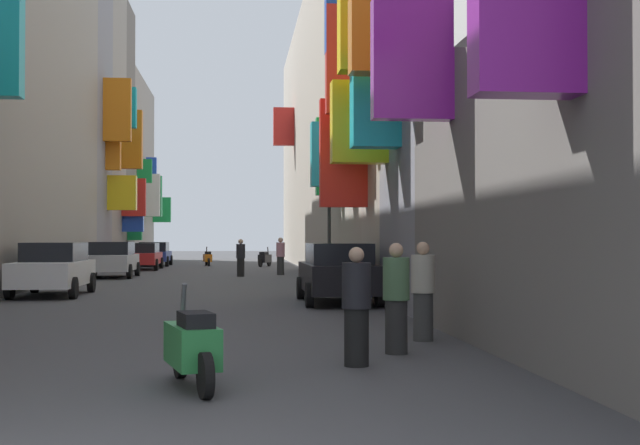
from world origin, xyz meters
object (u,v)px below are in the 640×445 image
parked_car_white (54,268)px  pedestrian_near_right (281,256)px  scooter_orange (208,258)px  pedestrian_near_left (241,258)px  parked_car_black (338,272)px  parked_car_blue (154,253)px  parked_car_red (141,255)px  scooter_green (192,346)px  parked_car_silver (111,259)px  scooter_black (265,259)px  pedestrian_mid_street (356,307)px  pedestrian_crossing (396,299)px  traffic_light_near_corner (329,196)px  pedestrian_far_away (423,292)px

parked_car_white → pedestrian_near_right: pedestrian_near_right is taller
scooter_orange → pedestrian_near_left: 13.96m
parked_car_black → parked_car_white: 8.53m
parked_car_blue → parked_car_red: 5.78m
pedestrian_near_right → scooter_green: bearing=-94.9°
parked_car_white → pedestrian_near_right: 14.57m
pedestrian_near_left → parked_car_silver: bearing=-177.6°
parked_car_red → pedestrian_near_left: bearing=-58.5°
scooter_black → parked_car_red: bearing=-149.2°
parked_car_white → pedestrian_mid_street: size_ratio=2.77×
pedestrian_near_left → pedestrian_mid_street: (1.38, -25.13, -0.04)m
parked_car_black → pedestrian_crossing: size_ratio=2.71×
traffic_light_near_corner → scooter_black: bearing=95.0°
parked_car_black → scooter_black: 27.04m
pedestrian_crossing → pedestrian_far_away: 1.60m
scooter_black → pedestrian_crossing: size_ratio=1.12×
traffic_light_near_corner → pedestrian_far_away: bearing=-90.9°
scooter_orange → pedestrian_mid_street: bearing=-85.2°
parked_car_black → pedestrian_crossing: bearing=-91.7°
scooter_black → scooter_orange: bearing=154.6°
scooter_orange → pedestrian_far_away: (4.71, -36.45, 0.33)m
pedestrian_near_right → pedestrian_mid_street: pedestrian_near_right is taller
parked_car_silver → traffic_light_near_corner: (8.47, -6.32, 2.35)m
parked_car_silver → pedestrian_near_right: (7.16, 1.64, 0.05)m
scooter_black → pedestrian_far_away: 34.90m
parked_car_silver → pedestrian_near_left: 5.39m
pedestrian_near_right → scooter_orange: bearing=106.5°
parked_car_silver → scooter_green: 26.70m
scooter_black → pedestrian_crossing: pedestrian_crossing is taller
scooter_orange → pedestrian_near_left: (1.89, -13.82, 0.33)m
scooter_green → pedestrian_far_away: pedestrian_far_away is taller
pedestrian_crossing → pedestrian_near_left: 24.15m
parked_car_black → pedestrian_near_left: bearing=99.2°
parked_car_black → pedestrian_crossing: 9.29m
parked_car_blue → traffic_light_near_corner: traffic_light_near_corner is taller
parked_car_silver → parked_car_black: bearing=-61.9°
scooter_black → parked_car_white: bearing=-106.1°
parked_car_silver → scooter_green: size_ratio=2.24×
parked_car_black → pedestrian_near_left: size_ratio=2.67×
scooter_orange → scooter_black: bearing=-25.4°
parked_car_white → pedestrian_mid_street: (6.77, -13.86, -0.03)m
parked_car_red → scooter_orange: (3.22, 5.47, -0.27)m
parked_car_silver → pedestrian_near_left: bearing=2.4°
pedestrian_near_right → traffic_light_near_corner: 8.39m
pedestrian_crossing → pedestrian_near_right: (-0.34, 25.47, 0.05)m
traffic_light_near_corner → pedestrian_near_left: bearing=115.2°
parked_car_blue → pedestrian_mid_street: pedestrian_mid_street is taller
parked_car_blue → pedestrian_near_right: size_ratio=2.54×
parked_car_blue → parked_car_white: size_ratio=1.00×
parked_car_silver → pedestrian_near_left: (5.39, 0.22, 0.02)m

